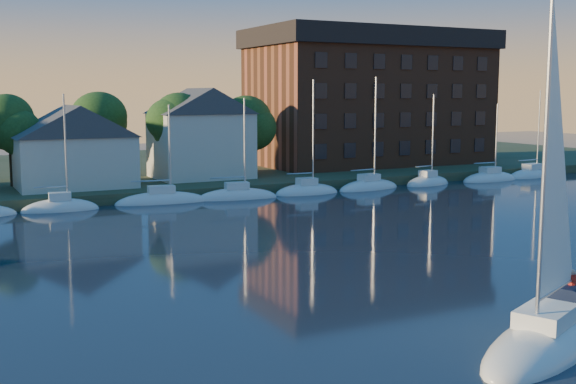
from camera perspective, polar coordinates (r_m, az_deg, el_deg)
shoreline_land at (r=93.50m, az=-14.89°, el=1.26°), size 160.00×50.00×2.00m
wooden_dock at (r=71.36m, az=-10.93°, el=-0.57°), size 120.00×3.00×1.00m
clubhouse_centre at (r=74.28m, az=-16.58°, el=3.56°), size 11.55×8.40×8.08m
clubhouse_east at (r=79.88m, az=-6.93°, el=4.72°), size 10.50×8.40×9.80m
condo_block at (r=96.95m, az=6.47°, el=7.50°), size 31.00×17.00×17.40m
tree_line at (r=81.81m, az=-11.88°, el=5.51°), size 93.40×5.40×8.90m
moored_fleet at (r=69.74m, az=-7.08°, el=-0.60°), size 95.50×2.40×12.05m
hero_sailboat at (r=31.60m, az=19.73°, el=-10.31°), size 10.57×7.10×15.54m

